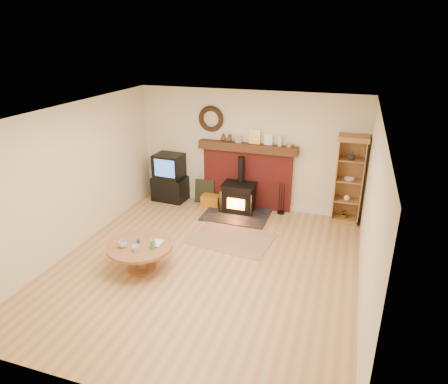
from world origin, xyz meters
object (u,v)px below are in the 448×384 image
(tv_unit, at_px, (170,178))
(coffee_table, at_px, (140,249))
(wood_stove, at_px, (239,199))
(curio_cabinet, at_px, (349,180))

(tv_unit, distance_m, coffee_table, 3.01)
(tv_unit, xyz_separation_m, coffee_table, (0.82, -2.89, -0.16))
(tv_unit, height_order, coffee_table, tv_unit)
(wood_stove, relative_size, tv_unit, 1.25)
(wood_stove, bearing_deg, curio_cabinet, 7.24)
(curio_cabinet, height_order, coffee_table, curio_cabinet)
(coffee_table, bearing_deg, curio_cabinet, 43.28)
(tv_unit, bearing_deg, wood_stove, -6.56)
(wood_stove, height_order, tv_unit, wood_stove)
(wood_stove, distance_m, coffee_table, 2.84)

